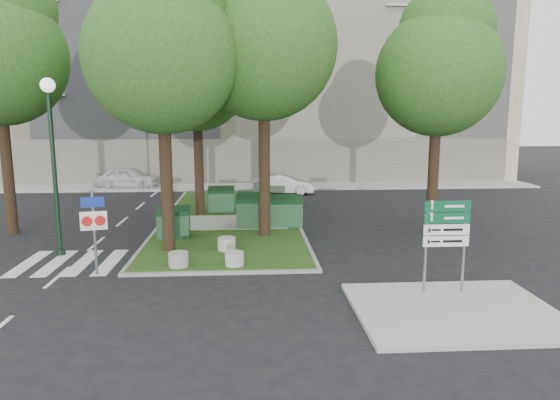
{
  "coord_description": "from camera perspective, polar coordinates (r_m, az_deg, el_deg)",
  "views": [
    {
      "loc": [
        1.36,
        -15.03,
        4.93
      ],
      "look_at": [
        2.45,
        1.85,
        2.0
      ],
      "focal_mm": 32.0,
      "sensor_mm": 36.0,
      "label": 1
    }
  ],
  "objects": [
    {
      "name": "bollard_right",
      "position": [
        16.2,
        -5.23,
        -6.68
      ],
      "size": [
        0.61,
        0.61,
        0.43
      ],
      "primitive_type": "cylinder",
      "color": "#A7A8A2",
      "rests_on": "median_island"
    },
    {
      "name": "tree_median_near_left",
      "position": [
        17.97,
        -13.12,
        17.22
      ],
      "size": [
        5.2,
        5.2,
        10.53
      ],
      "color": "black",
      "rests_on": "ground"
    },
    {
      "name": "directional_sign",
      "position": [
        14.19,
        18.44,
        -3.44
      ],
      "size": [
        1.26,
        0.08,
        2.52
      ],
      "rotation": [
        0.0,
        0.0,
        0.0
      ],
      "color": "slate",
      "rests_on": "sidewalk_corner"
    },
    {
      "name": "median_island",
      "position": [
        23.56,
        -5.7,
        -2.16
      ],
      "size": [
        6.0,
        16.0,
        0.12
      ],
      "primitive_type": "cube",
      "color": "#1E4012",
      "rests_on": "ground"
    },
    {
      "name": "building_sidewalk",
      "position": [
        33.91,
        -5.94,
        1.51
      ],
      "size": [
        42.0,
        3.0,
        0.12
      ],
      "primitive_type": "cube",
      "color": "#999993",
      "rests_on": "ground"
    },
    {
      "name": "tree_median_near_right",
      "position": [
        19.84,
        -1.62,
        18.68
      ],
      "size": [
        5.6,
        5.6,
        11.46
      ],
      "color": "black",
      "rests_on": "ground"
    },
    {
      "name": "tree_median_mid",
      "position": [
        24.29,
        -9.33,
        14.54
      ],
      "size": [
        4.8,
        4.8,
        9.99
      ],
      "color": "black",
      "rests_on": "ground"
    },
    {
      "name": "litter_bin",
      "position": [
        23.15,
        0.95,
        -1.19
      ],
      "size": [
        0.44,
        0.44,
        0.78
      ],
      "primitive_type": "cylinder",
      "color": "#C8D719",
      "rests_on": "median_island"
    },
    {
      "name": "sidewalk_corner",
      "position": [
        13.53,
        19.35,
        -11.84
      ],
      "size": [
        5.0,
        4.0,
        0.12
      ],
      "primitive_type": "cube",
      "color": "#999993",
      "rests_on": "ground"
    },
    {
      "name": "dumpster_c",
      "position": [
        21.48,
        -2.97,
        -1.26
      ],
      "size": [
        1.57,
        1.12,
        1.43
      ],
      "rotation": [
        0.0,
        0.0,
        -0.03
      ],
      "color": "black",
      "rests_on": "median_island"
    },
    {
      "name": "dumpster_a",
      "position": [
        20.12,
        -12.07,
        -2.55
      ],
      "size": [
        1.34,
        0.97,
        1.2
      ],
      "rotation": [
        0.0,
        0.0,
        0.06
      ],
      "color": "#0F381C",
      "rests_on": "median_island"
    },
    {
      "name": "zebra_crossing",
      "position": [
        17.99,
        -20.17,
        -6.68
      ],
      "size": [
        5.0,
        3.0,
        0.01
      ],
      "primitive_type": "cube",
      "color": "silver",
      "rests_on": "ground"
    },
    {
      "name": "tree_median_far",
      "position": [
        27.32,
        -1.78,
        16.95
      ],
      "size": [
        5.8,
        5.8,
        11.93
      ],
      "color": "black",
      "rests_on": "ground"
    },
    {
      "name": "ground",
      "position": [
        15.88,
        -8.5,
        -8.37
      ],
      "size": [
        120.0,
        120.0,
        0.0
      ],
      "primitive_type": "plane",
      "color": "black",
      "rests_on": "ground"
    },
    {
      "name": "tree_street_right",
      "position": [
        21.63,
        17.89,
        14.81
      ],
      "size": [
        5.0,
        5.0,
        10.06
      ],
      "color": "black",
      "rests_on": "ground"
    },
    {
      "name": "median_kerb",
      "position": [
        23.56,
        -5.7,
        -2.18
      ],
      "size": [
        6.3,
        16.3,
        0.1
      ],
      "primitive_type": "cube",
      "color": "gray",
      "rests_on": "ground"
    },
    {
      "name": "dumpster_d",
      "position": [
        21.7,
        0.72,
        -1.28
      ],
      "size": [
        1.44,
        1.02,
        1.32
      ],
      "rotation": [
        0.0,
        0.0,
        -0.02
      ],
      "color": "#123C1F",
      "rests_on": "median_island"
    },
    {
      "name": "bollard_mid",
      "position": [
        17.98,
        -6.12,
        -4.99
      ],
      "size": [
        0.64,
        0.64,
        0.46
      ],
      "primitive_type": "cylinder",
      "color": "#ABACA6",
      "rests_on": "median_island"
    },
    {
      "name": "street_lamp",
      "position": [
        18.77,
        -24.57,
        5.64
      ],
      "size": [
        0.49,
        0.49,
        6.12
      ],
      "color": "black",
      "rests_on": "ground"
    },
    {
      "name": "car_silver",
      "position": [
        30.91,
        0.33,
        1.81
      ],
      "size": [
        3.85,
        1.53,
        1.24
      ],
      "primitive_type": "imported",
      "rotation": [
        0.0,
        0.0,
        1.51
      ],
      "color": "#9A9DA1",
      "rests_on": "ground"
    },
    {
      "name": "dumpster_b",
      "position": [
        25.15,
        -6.73,
        0.08
      ],
      "size": [
        1.34,
        0.96,
        1.22
      ],
      "rotation": [
        0.0,
        0.0,
        0.03
      ],
      "color": "#134120",
      "rests_on": "median_island"
    },
    {
      "name": "car_white",
      "position": [
        34.84,
        -17.07,
        2.43
      ],
      "size": [
        4.33,
        2.15,
        1.42
      ],
      "primitive_type": "imported",
      "rotation": [
        0.0,
        0.0,
        1.46
      ],
      "color": "silver",
      "rests_on": "ground"
    },
    {
      "name": "traffic_sign_pole",
      "position": [
        16.2,
        -20.51,
        -2.38
      ],
      "size": [
        0.77,
        0.22,
        2.62
      ],
      "rotation": [
        0.0,
        0.0,
        0.23
      ],
      "color": "slate",
      "rests_on": "ground"
    },
    {
      "name": "apartment_building",
      "position": [
        41.17,
        -5.73,
        14.05
      ],
      "size": [
        41.0,
        12.0,
        16.0
      ],
      "primitive_type": "cube",
      "color": "tan",
      "rests_on": "ground"
    },
    {
      "name": "bollard_left",
      "position": [
        16.35,
        -11.53,
        -6.66
      ],
      "size": [
        0.63,
        0.63,
        0.45
      ],
      "primitive_type": "cylinder",
      "color": "gray",
      "rests_on": "median_island"
    }
  ]
}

